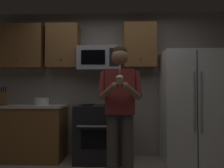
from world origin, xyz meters
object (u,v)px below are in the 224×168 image
at_px(refrigerator, 190,107).
at_px(cupcake, 120,79).
at_px(oven_range, 99,133).
at_px(knife_block, 3,98).
at_px(person, 120,104).
at_px(bowl_large_white, 41,101).
at_px(microwave, 100,59).

distance_m(refrigerator, cupcake, 1.67).
height_order(oven_range, knife_block, knife_block).
bearing_deg(oven_range, cupcake, -73.21).
distance_m(refrigerator, person, 1.41).
bearing_deg(bowl_large_white, oven_range, -3.28).
height_order(knife_block, person, person).
relative_size(person, cupcake, 10.13).
distance_m(oven_range, cupcake, 1.49).
bearing_deg(person, microwave, 110.11).
xyz_separation_m(person, cupcake, (-0.00, -0.33, 0.30)).
xyz_separation_m(refrigerator, person, (-1.14, -0.82, 0.10)).
bearing_deg(knife_block, microwave, 5.21).
height_order(knife_block, bowl_large_white, knife_block).
distance_m(person, cupcake, 0.44).
bearing_deg(oven_range, bowl_large_white, 176.72).
distance_m(knife_block, bowl_large_white, 0.64).
bearing_deg(oven_range, microwave, 89.98).
xyz_separation_m(microwave, bowl_large_white, (-1.00, -0.06, -0.74)).
bearing_deg(person, refrigerator, 35.70).
distance_m(knife_block, person, 2.16).
height_order(refrigerator, cupcake, refrigerator).
relative_size(bowl_large_white, cupcake, 1.51).
distance_m(bowl_large_white, cupcake, 1.87).
xyz_separation_m(refrigerator, bowl_large_white, (-2.50, 0.10, 0.08)).
xyz_separation_m(oven_range, cupcake, (0.36, -1.19, 0.83)).
height_order(oven_range, person, person).
distance_m(oven_range, knife_block, 1.73).
bearing_deg(cupcake, bowl_large_white, 137.49).
height_order(refrigerator, person, refrigerator).
height_order(refrigerator, knife_block, refrigerator).
height_order(bowl_large_white, person, person).
height_order(oven_range, cupcake, cupcake).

